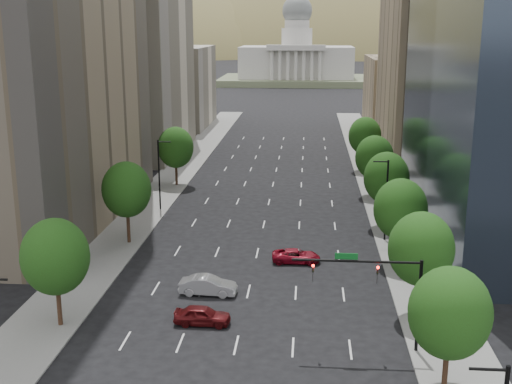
% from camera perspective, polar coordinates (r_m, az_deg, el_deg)
% --- Properties ---
extents(sidewalk_left, '(6.00, 200.00, 0.15)m').
position_cam_1_polar(sidewalk_left, '(79.46, -10.54, -2.48)').
color(sidewalk_left, slate).
rests_on(sidewalk_left, ground).
extents(sidewalk_right, '(6.00, 200.00, 0.15)m').
position_cam_1_polar(sidewalk_right, '(77.52, 12.21, -3.00)').
color(sidewalk_right, slate).
rests_on(sidewalk_right, ground).
extents(midrise_cream_left, '(14.00, 30.00, 35.00)m').
position_cam_1_polar(midrise_cream_left, '(120.25, -10.06, 11.66)').
color(midrise_cream_left, beige).
rests_on(midrise_cream_left, ground).
extents(filler_left, '(14.00, 26.00, 18.00)m').
position_cam_1_polar(filler_left, '(152.94, -6.83, 9.12)').
color(filler_left, beige).
rests_on(filler_left, ground).
extents(parking_tan_right, '(14.00, 30.00, 30.00)m').
position_cam_1_polar(parking_tan_right, '(115.37, 14.81, 10.05)').
color(parking_tan_right, '#8C7759').
rests_on(parking_tan_right, ground).
extents(filler_right, '(14.00, 26.00, 16.00)m').
position_cam_1_polar(filler_right, '(148.46, 12.45, 8.35)').
color(filler_right, '#8C7759').
rests_on(filler_right, ground).
extents(tree_right_0, '(5.20, 5.20, 8.39)m').
position_cam_1_polar(tree_right_0, '(43.09, 16.57, -10.10)').
color(tree_right_0, '#382316').
rests_on(tree_right_0, ground).
extents(tree_right_1, '(5.20, 5.20, 8.75)m').
position_cam_1_polar(tree_right_1, '(53.00, 14.22, -4.85)').
color(tree_right_1, '#382316').
rests_on(tree_right_1, ground).
extents(tree_right_2, '(5.20, 5.20, 8.61)m').
position_cam_1_polar(tree_right_2, '(64.36, 12.50, -1.46)').
color(tree_right_2, '#382316').
rests_on(tree_right_2, ground).
extents(tree_right_3, '(5.20, 5.20, 8.89)m').
position_cam_1_polar(tree_right_3, '(75.82, 11.32, 1.22)').
color(tree_right_3, '#382316').
rests_on(tree_right_3, ground).
extents(tree_right_4, '(5.20, 5.20, 8.46)m').
position_cam_1_polar(tree_right_4, '(89.52, 10.31, 2.99)').
color(tree_right_4, '#382316').
rests_on(tree_right_4, ground).
extents(tree_right_5, '(5.20, 5.20, 8.75)m').
position_cam_1_polar(tree_right_5, '(105.14, 9.49, 4.86)').
color(tree_right_5, '#382316').
rests_on(tree_right_5, ground).
extents(tree_left_0, '(5.20, 5.20, 8.75)m').
position_cam_1_polar(tree_left_0, '(52.02, -17.13, -5.43)').
color(tree_left_0, '#382316').
rests_on(tree_left_0, ground).
extents(tree_left_1, '(5.20, 5.20, 8.97)m').
position_cam_1_polar(tree_left_1, '(70.09, -11.24, 0.21)').
color(tree_left_1, '#382316').
rests_on(tree_left_1, ground).
extents(tree_left_2, '(5.20, 5.20, 8.68)m').
position_cam_1_polar(tree_left_2, '(94.85, -7.04, 3.88)').
color(tree_left_2, '#382316').
rests_on(tree_left_2, ground).
extents(streetlight_rn, '(1.70, 0.20, 9.00)m').
position_cam_1_polar(streetlight_rn, '(71.18, 11.28, -0.51)').
color(streetlight_rn, black).
rests_on(streetlight_rn, ground).
extents(streetlight_ln, '(1.70, 0.20, 9.00)m').
position_cam_1_polar(streetlight_ln, '(82.45, -8.42, 1.66)').
color(streetlight_ln, black).
rests_on(streetlight_ln, ground).
extents(traffic_signal, '(9.12, 0.40, 7.38)m').
position_cam_1_polar(traffic_signal, '(47.13, 11.16, -7.88)').
color(traffic_signal, black).
rests_on(traffic_signal, ground).
extents(capitol, '(60.00, 40.00, 35.20)m').
position_cam_1_polar(capitol, '(263.48, 3.55, 11.28)').
color(capitol, '#596647').
rests_on(capitol, ground).
extents(foothills, '(720.00, 413.00, 263.00)m').
position_cam_1_polar(foothills, '(616.45, 7.39, 8.65)').
color(foothills, olive).
rests_on(foothills, ground).
extents(car_maroon, '(4.48, 1.88, 1.51)m').
position_cam_1_polar(car_maroon, '(52.15, -4.71, -10.68)').
color(car_maroon, '#4D0C0F').
rests_on(car_maroon, ground).
extents(car_silver, '(5.07, 1.97, 1.65)m').
position_cam_1_polar(car_silver, '(57.47, -4.21, -8.14)').
color(car_silver, '#A6A7AC').
rests_on(car_silver, ground).
extents(car_red_far, '(4.78, 2.25, 1.32)m').
position_cam_1_polar(car_red_far, '(64.88, 3.53, -5.60)').
color(car_red_far, maroon).
rests_on(car_red_far, ground).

